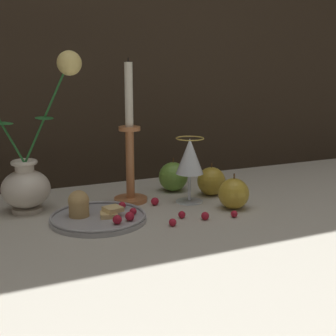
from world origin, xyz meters
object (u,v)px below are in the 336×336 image
(wine_glass, at_px, (190,159))
(vase, at_px, (27,164))
(apple_near_glass, at_px, (211,181))
(apple_at_table_edge, at_px, (234,194))
(plate_with_pastries, at_px, (96,215))
(candlestick, at_px, (130,154))
(apple_beside_vase, at_px, (173,177))

(wine_glass, bearing_deg, vase, 167.28)
(apple_near_glass, bearing_deg, apple_at_table_edge, -94.65)
(wine_glass, height_order, apple_near_glass, wine_glass)
(vase, distance_m, apple_near_glass, 0.47)
(vase, height_order, apple_at_table_edge, vase)
(vase, xyz_separation_m, plate_with_pastries, (0.12, -0.13, -0.10))
(vase, height_order, candlestick, vase)
(vase, xyz_separation_m, apple_near_glass, (0.46, -0.05, -0.08))
(wine_glass, distance_m, apple_beside_vase, 0.13)
(plate_with_pastries, bearing_deg, apple_at_table_edge, -8.25)
(apple_near_glass, bearing_deg, apple_beside_vase, 133.26)
(wine_glass, height_order, apple_beside_vase, wine_glass)
(wine_glass, relative_size, apple_near_glass, 1.88)
(wine_glass, xyz_separation_m, apple_at_table_edge, (0.07, -0.09, -0.07))
(plate_with_pastries, relative_size, apple_beside_vase, 2.33)
(vase, bearing_deg, apple_near_glass, -6.58)
(plate_with_pastries, distance_m, apple_near_glass, 0.34)
(apple_beside_vase, relative_size, apple_near_glass, 1.06)
(candlestick, bearing_deg, apple_near_glass, -8.47)
(vase, height_order, wine_glass, vase)
(candlestick, xyz_separation_m, apple_beside_vase, (0.14, 0.05, -0.08))
(candlestick, bearing_deg, apple_beside_vase, 18.44)
(apple_beside_vase, xyz_separation_m, apple_at_table_edge, (0.06, -0.20, -0.00))
(apple_at_table_edge, bearing_deg, apple_near_glass, 85.35)
(wine_glass, relative_size, candlestick, 0.46)
(plate_with_pastries, xyz_separation_m, apple_near_glass, (0.33, 0.08, 0.02))
(candlestick, bearing_deg, vase, 175.10)
(wine_glass, xyz_separation_m, apple_beside_vase, (0.01, 0.11, -0.07))
(vase, relative_size, candlestick, 1.04)
(apple_beside_vase, xyz_separation_m, apple_near_glass, (0.07, -0.08, -0.00))
(apple_beside_vase, distance_m, apple_at_table_edge, 0.21)
(vase, distance_m, apple_beside_vase, 0.39)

